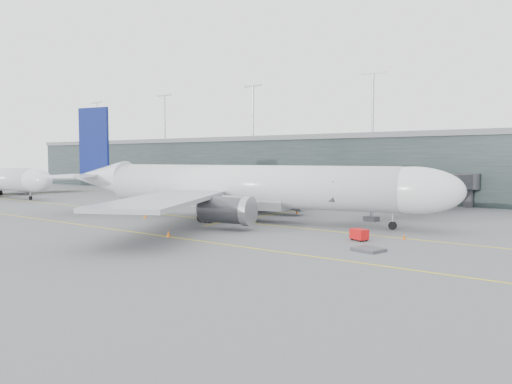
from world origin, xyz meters
The scene contains 17 objects.
ground centered at (0.00, 0.00, 0.00)m, with size 320.00×320.00×0.00m, color #545458.
taxiline_a centered at (0.00, -4.00, 0.01)m, with size 160.00×0.25×0.02m, color yellow.
taxiline_b centered at (0.00, -20.00, 0.01)m, with size 160.00×0.25×0.02m, color yellow.
taxiline_lead_main centered at (5.00, 20.00, 0.01)m, with size 0.25×60.00×0.02m, color yellow.
taxiline_lead_adj centered at (-75.00, 20.00, 0.01)m, with size 0.25×60.00×0.02m, color yellow.
terminal centered at (0.00, 58.00, 7.62)m, with size 240.00×36.00×29.00m.
main_aircraft centered at (5.74, -2.05, 5.21)m, with size 65.94×61.15×18.57m.
jet_bridge centered at (23.78, 23.25, 4.97)m, with size 12.18×44.66×6.64m.
gse_cart centered at (28.32, -8.63, 0.76)m, with size 2.35×1.96×1.37m.
baggage_dolly centered at (31.91, -14.04, 0.18)m, with size 2.95×2.36×0.29m, color #3E3D43.
uld_a centered at (-6.07, 9.70, 1.03)m, with size 2.51×2.20×1.96m.
uld_b centered at (-1.95, 10.53, 0.84)m, with size 2.00×1.72×1.60m.
uld_c centered at (0.54, 9.64, 0.84)m, with size 1.76×1.41×1.60m.
cone_nose centered at (32.21, -4.62, 0.33)m, with size 0.42×0.42×0.66m, color #CF560B.
cone_wing_stbd centered at (8.49, -20.13, 0.39)m, with size 0.49×0.49×0.78m, color orange.
cone_wing_port centered at (7.86, 10.44, 0.35)m, with size 0.43×0.43×0.69m, color orange.
cone_tail centered at (-8.31, -9.33, 0.39)m, with size 0.49×0.49×0.79m, color orange.
Camera 1 is at (53.14, -62.14, 9.74)m, focal length 35.00 mm.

